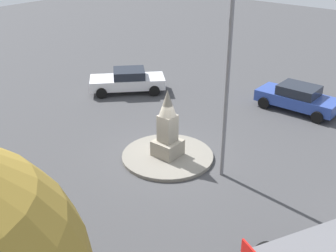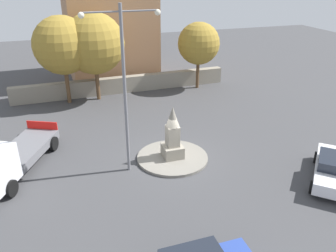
% 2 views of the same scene
% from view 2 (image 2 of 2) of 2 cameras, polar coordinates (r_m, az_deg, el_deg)
% --- Properties ---
extents(ground_plane, '(80.00, 80.00, 0.00)m').
position_cam_2_polar(ground_plane, '(19.49, 0.74, -5.48)').
color(ground_plane, '#424244').
extents(traffic_island, '(4.02, 4.02, 0.15)m').
position_cam_2_polar(traffic_island, '(19.45, 0.75, -5.29)').
color(traffic_island, gray).
rests_on(traffic_island, ground).
extents(monument, '(1.08, 1.08, 3.03)m').
position_cam_2_polar(monument, '(18.81, 0.77, -1.74)').
color(monument, gray).
rests_on(monument, traffic_island).
extents(streetlamp, '(3.69, 0.28, 8.50)m').
position_cam_2_polar(streetlamp, '(16.49, -7.36, 8.06)').
color(streetlamp, slate).
rests_on(streetlamp, ground).
extents(car_white_approaching, '(4.37, 4.48, 1.41)m').
position_cam_2_polar(car_white_approaching, '(19.14, 26.15, -6.43)').
color(car_white_approaching, silver).
rests_on(car_white_approaching, ground).
extents(truck_white_far_side, '(4.60, 6.59, 2.31)m').
position_cam_2_polar(truck_white_far_side, '(19.07, -25.73, -5.25)').
color(truck_white_far_side, silver).
rests_on(truck_white_far_side, ground).
extents(stone_boundary_wall, '(18.50, 1.11, 1.38)m').
position_cam_2_polar(stone_boundary_wall, '(30.01, -7.40, 6.92)').
color(stone_boundary_wall, gray).
rests_on(stone_boundary_wall, ground).
extents(corner_building, '(8.01, 8.35, 9.30)m').
position_cam_2_polar(corner_building, '(34.46, -9.92, 15.88)').
color(corner_building, '#A87A56').
rests_on(corner_building, ground).
extents(tree_near_wall, '(4.77, 4.77, 6.95)m').
position_cam_2_polar(tree_near_wall, '(27.70, -12.30, 13.33)').
color(tree_near_wall, brown).
rests_on(tree_near_wall, ground).
extents(tree_mid_cluster, '(4.41, 4.41, 6.80)m').
position_cam_2_polar(tree_mid_cluster, '(27.50, -17.27, 12.76)').
color(tree_mid_cluster, brown).
rests_on(tree_mid_cluster, ground).
extents(tree_far_corner, '(3.62, 3.62, 5.79)m').
position_cam_2_polar(tree_far_corner, '(30.26, 5.17, 13.59)').
color(tree_far_corner, brown).
rests_on(tree_far_corner, ground).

